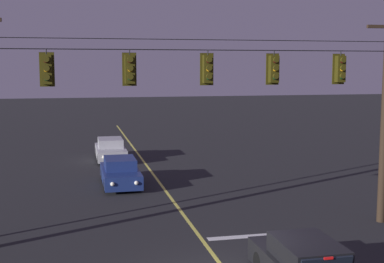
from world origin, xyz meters
TOP-DOWN VIEW (x-y plane):
  - lane_centre_stripe at (0.00, 10.51)m, footprint 0.14×60.00m
  - stop_bar_paint at (1.90, 3.91)m, footprint 3.40×0.36m
  - signal_span_assembly at (-0.00, 4.51)m, footprint 16.38×0.32m
  - traffic_light_leftmost at (-5.06, 4.49)m, footprint 0.48×0.41m
  - traffic_light_left_inner at (-2.37, 4.49)m, footprint 0.48×0.41m
  - traffic_light_centre at (0.33, 4.49)m, footprint 0.48×0.41m
  - traffic_light_right_inner at (2.77, 4.49)m, footprint 0.48×0.41m
  - traffic_light_rightmost at (5.36, 4.49)m, footprint 0.48×0.41m
  - car_oncoming_lead at (-2.02, 13.09)m, footprint 1.80×4.42m
  - car_oncoming_trailing at (-2.00, 20.56)m, footprint 1.80×4.42m

SIDE VIEW (x-z plane):
  - lane_centre_stripe at x=0.00m, z-range 0.00..0.01m
  - stop_bar_paint at x=1.90m, z-range 0.00..0.01m
  - car_oncoming_lead at x=-2.02m, z-range -0.05..1.34m
  - car_oncoming_trailing at x=-2.00m, z-range -0.05..1.34m
  - signal_span_assembly at x=0.00m, z-range 0.15..8.10m
  - traffic_light_leftmost at x=-5.06m, z-range 5.29..6.51m
  - traffic_light_left_inner at x=-2.37m, z-range 5.29..6.51m
  - traffic_light_centre at x=0.33m, z-range 5.29..6.51m
  - traffic_light_right_inner at x=2.77m, z-range 5.29..6.51m
  - traffic_light_rightmost at x=5.36m, z-range 5.29..6.51m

